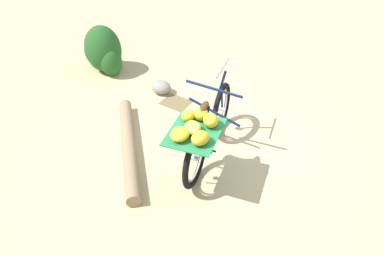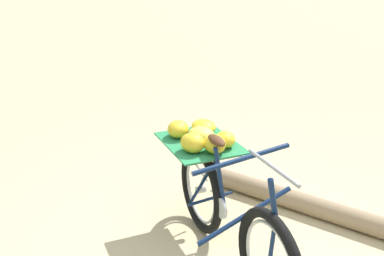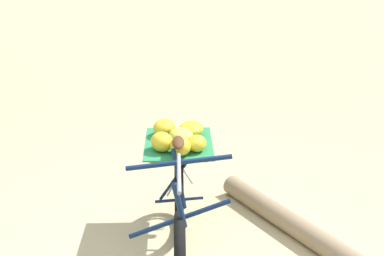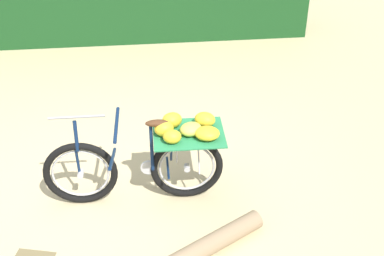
{
  "view_description": "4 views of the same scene",
  "coord_description": "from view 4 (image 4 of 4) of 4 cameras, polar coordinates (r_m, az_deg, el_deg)",
  "views": [
    {
      "loc": [
        1.73,
        -3.34,
        3.26
      ],
      "look_at": [
        -0.01,
        -0.69,
        0.75
      ],
      "focal_mm": 34.27,
      "sensor_mm": 36.0,
      "label": 1
    },
    {
      "loc": [
        0.7,
        2.51,
        2.17
      ],
      "look_at": [
        0.13,
        -0.73,
        0.91
      ],
      "focal_mm": 42.49,
      "sensor_mm": 36.0,
      "label": 2
    },
    {
      "loc": [
        -0.79,
        2.9,
        2.34
      ],
      "look_at": [
        -0.06,
        -0.66,
        0.95
      ],
      "focal_mm": 47.46,
      "sensor_mm": 36.0,
      "label": 3
    },
    {
      "loc": [
        -3.96,
        -1.34,
        3.5
      ],
      "look_at": [
        0.19,
        -0.76,
        0.76
      ],
      "focal_mm": 47.94,
      "sensor_mm": 36.0,
      "label": 4
    }
  ],
  "objects": [
    {
      "name": "bicycle",
      "position": [
        5.04,
        -4.83,
        -3.36
      ],
      "size": [
        0.86,
        1.8,
        1.03
      ],
      "rotation": [
        0.0,
        0.0,
        1.8
      ],
      "color": "black",
      "rests_on": "ground_plane"
    },
    {
      "name": "ground_plane",
      "position": [
        5.45,
        -8.31,
        -7.18
      ],
      "size": [
        60.0,
        60.0,
        0.0
      ],
      "primitive_type": "plane",
      "color": "#C6B284"
    }
  ]
}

